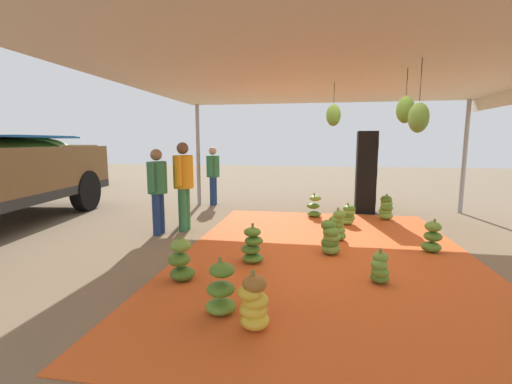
{
  "coord_description": "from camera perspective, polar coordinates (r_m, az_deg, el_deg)",
  "views": [
    {
      "loc": [
        -5.14,
        0.2,
        1.69
      ],
      "look_at": [
        0.22,
        1.11,
        0.91
      ],
      "focal_mm": 24.25,
      "sensor_mm": 36.0,
      "label": 1
    }
  ],
  "objects": [
    {
      "name": "banana_bunch_3",
      "position": [
        7.41,
        14.87,
        -3.74
      ],
      "size": [
        0.43,
        0.45,
        0.45
      ],
      "color": "#75A83D",
      "rests_on": "tarp_orange"
    },
    {
      "name": "banana_bunch_1",
      "position": [
        8.12,
        20.66,
        -2.53
      ],
      "size": [
        0.4,
        0.4,
        0.57
      ],
      "color": "#75A83D",
      "rests_on": "tarp_orange"
    },
    {
      "name": "ground_plane",
      "position": [
        6.09,
        -18.36,
        -8.4
      ],
      "size": [
        40.0,
        40.0,
        0.0
      ],
      "primitive_type": "plane",
      "color": "#7F6B51"
    },
    {
      "name": "banana_bunch_0",
      "position": [
        8.01,
        9.57,
        -2.46
      ],
      "size": [
        0.39,
        0.4,
        0.54
      ],
      "color": "#518428",
      "rests_on": "tarp_orange"
    },
    {
      "name": "banana_bunch_8",
      "position": [
        3.3,
        -0.38,
        -17.86
      ],
      "size": [
        0.37,
        0.36,
        0.54
      ],
      "color": "gold",
      "rests_on": "tarp_orange"
    },
    {
      "name": "banana_bunch_5",
      "position": [
        6.2,
        13.35,
        -5.45
      ],
      "size": [
        0.39,
        0.36,
        0.57
      ],
      "color": "#60932D",
      "rests_on": "tarp_orange"
    },
    {
      "name": "worker_2",
      "position": [
        6.75,
        -11.88,
        2.02
      ],
      "size": [
        0.62,
        0.38,
        1.7
      ],
      "color": "#337A4C",
      "rests_on": "ground"
    },
    {
      "name": "banana_bunch_7",
      "position": [
        3.55,
        -5.79,
        -15.9
      ],
      "size": [
        0.44,
        0.42,
        0.58
      ],
      "color": "#60932D",
      "rests_on": "tarp_orange"
    },
    {
      "name": "tent_canopy",
      "position": [
        5.24,
        13.48,
        18.63
      ],
      "size": [
        8.0,
        7.0,
        2.75
      ],
      "color": "#9EA0A5",
      "rests_on": "ground"
    },
    {
      "name": "banana_bunch_4",
      "position": [
        6.05,
        27.07,
        -6.75
      ],
      "size": [
        0.35,
        0.35,
        0.52
      ],
      "color": "#518428",
      "rests_on": "tarp_orange"
    },
    {
      "name": "banana_bunch_6",
      "position": [
        5.39,
        12.17,
        -7.47
      ],
      "size": [
        0.39,
        0.39,
        0.56
      ],
      "color": "#6B9E38",
      "rests_on": "tarp_orange"
    },
    {
      "name": "banana_bunch_10",
      "position": [
        4.51,
        19.74,
        -11.84
      ],
      "size": [
        0.33,
        0.3,
        0.43
      ],
      "color": "#518428",
      "rests_on": "tarp_orange"
    },
    {
      "name": "worker_0",
      "position": [
        9.44,
        -7.1,
        3.39
      ],
      "size": [
        0.58,
        0.35,
        1.57
      ],
      "color": "navy",
      "rests_on": "ground"
    },
    {
      "name": "banana_bunch_2",
      "position": [
        4.42,
        -12.27,
        -11.11
      ],
      "size": [
        0.38,
        0.39,
        0.56
      ],
      "color": "#477523",
      "rests_on": "tarp_orange"
    },
    {
      "name": "worker_1",
      "position": [
        6.57,
        -15.96,
        1.1
      ],
      "size": [
        0.58,
        0.35,
        1.58
      ],
      "color": "navy",
      "rests_on": "ground"
    },
    {
      "name": "speaker_stack",
      "position": [
        8.79,
        17.69,
        3.13
      ],
      "size": [
        0.61,
        0.5,
        1.96
      ],
      "color": "black",
      "rests_on": "ground"
    },
    {
      "name": "tarp_orange",
      "position": [
        5.41,
        11.48,
        -10.18
      ],
      "size": [
        6.29,
        4.34,
        0.01
      ],
      "primitive_type": "cube",
      "color": "#E05B23",
      "rests_on": "ground"
    },
    {
      "name": "banana_bunch_9",
      "position": [
        4.93,
        -0.6,
        -8.94
      ],
      "size": [
        0.42,
        0.42,
        0.56
      ],
      "color": "#518428",
      "rests_on": "tarp_orange"
    }
  ]
}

